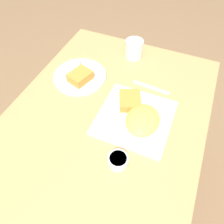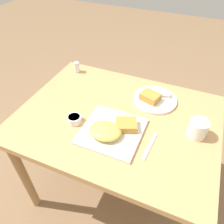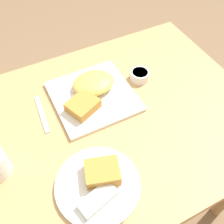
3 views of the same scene
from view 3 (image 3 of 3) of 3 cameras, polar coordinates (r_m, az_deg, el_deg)
The scene contains 6 objects.
ground_plane at distance 1.54m, azimuth -0.02°, elevation -17.44°, with size 8.00×8.00×0.00m, color #846647.
dining_table at distance 0.98m, azimuth -0.04°, elevation -4.28°, with size 1.03×0.79×0.71m.
plate_square_near at distance 0.96m, azimuth -4.32°, elevation 4.31°, with size 0.29×0.29×0.06m.
plate_oval_far at distance 0.77m, azimuth -2.89°, elevation -15.20°, with size 0.25×0.25×0.05m.
sauce_ramekin at distance 1.03m, azimuth 6.07°, elevation 7.97°, with size 0.07×0.07×0.04m.
butter_knife at distance 0.95m, azimuth -15.03°, elevation -0.37°, with size 0.03×0.17×0.00m.
Camera 3 is at (0.25, 0.49, 1.44)m, focal length 42.00 mm.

